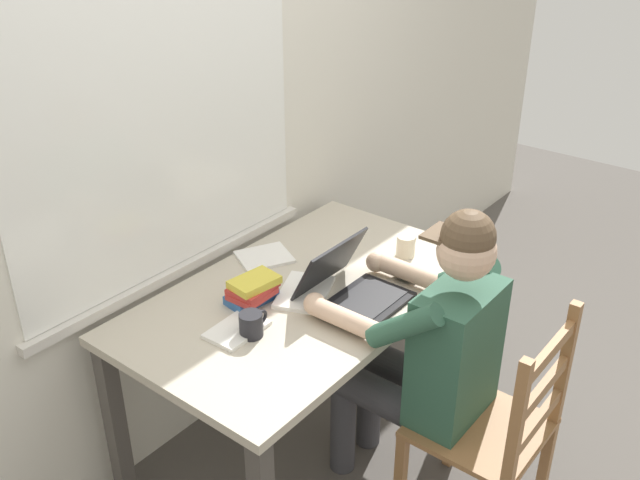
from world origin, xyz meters
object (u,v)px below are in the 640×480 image
Objects in this scene: wooden_chair at (495,431)px; book_stack_main at (253,290)px; desk at (306,312)px; laptop at (351,287)px; seated_person at (428,347)px; computer_mouse at (405,275)px; coffee_mug_white at (406,246)px; coffee_mug_dark at (252,324)px.

book_stack_main is at bearing 106.79° from wooden_chair.
wooden_chair is at bearing -83.97° from desk.
laptop reaches higher than book_stack_main.
laptop is 1.73× the size of book_stack_main.
computer_mouse is (0.22, 0.24, 0.10)m from seated_person.
desk is 0.49m from seated_person.
coffee_mug_white is (0.46, -0.15, 0.14)m from desk.
computer_mouse is (0.24, -0.08, -0.03)m from laptop.
coffee_mug_dark reaches higher than computer_mouse.
seated_person reaches higher than coffee_mug_dark.
coffee_mug_dark is 0.62× the size of book_stack_main.
book_stack_main reaches higher than desk.
wooden_chair is (-0.00, -0.28, -0.23)m from seated_person.
wooden_chair is 4.81× the size of book_stack_main.
book_stack_main is (-0.18, 0.10, 0.15)m from desk.
book_stack_main is at bearing 159.25° from coffee_mug_white.
seated_person is 0.62m from coffee_mug_dark.
desk is 0.25m from book_stack_main.
coffee_mug_white is (0.38, 0.34, 0.13)m from seated_person.
seated_person reaches higher than wooden_chair.
seated_person is 0.53m from coffee_mug_white.
wooden_chair reaches higher than coffee_mug_dark.
wooden_chair reaches higher than computer_mouse.
laptop is 0.41m from coffee_mug_dark.
wooden_chair reaches higher than desk.
desk is 4.22× the size of laptop.
wooden_chair is 0.97m from book_stack_main.
computer_mouse is 0.84× the size of coffee_mug_dark.
desk is at bearing -28.48° from book_stack_main.
coffee_mug_white is 0.59× the size of book_stack_main.
desk is 1.52× the size of wooden_chair.
seated_person is 1.33× the size of wooden_chair.
computer_mouse is (0.22, 0.52, 0.32)m from wooden_chair.
book_stack_main is (0.15, 0.14, 0.01)m from coffee_mug_dark.
wooden_chair is 7.81× the size of coffee_mug_dark.
coffee_mug_dark is (-0.41, 0.45, 0.12)m from seated_person.
coffee_mug_dark is at bearing 119.46° from wooden_chair.
wooden_chair reaches higher than coffee_mug_white.
wooden_chair reaches higher than book_stack_main.
wooden_chair is 8.20× the size of coffee_mug_white.
seated_person is 10.37× the size of coffee_mug_dark.
laptop reaches higher than coffee_mug_white.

